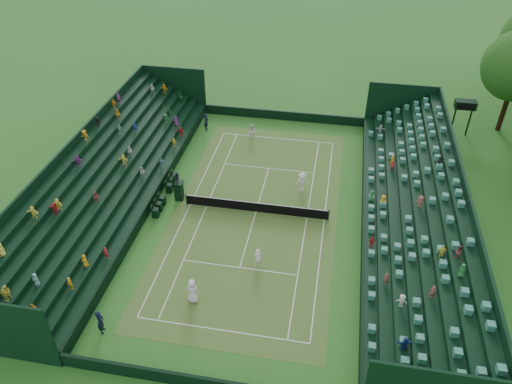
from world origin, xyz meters
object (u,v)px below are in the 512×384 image
Objects in this scene: tennis_net at (256,207)px; umpire_chair at (178,188)px; player_near_west at (192,291)px; player_near_east at (258,257)px; player_far_west at (252,132)px; player_far_east at (302,182)px.

tennis_net is 6.63m from umpire_chair.
umpire_chair is 11.27m from player_near_west.
umpire_chair reaches higher than player_near_west.
player_far_west reaches higher than player_near_east.
player_near_west is 14.62m from player_far_east.
player_near_east is 17.64m from player_far_west.
player_far_west is at bearing -87.16° from player_near_west.
player_far_east is (2.09, 9.53, 0.10)m from player_near_east.
player_far_east is at bearing 47.27° from tennis_net.
umpire_chair is 1.38× the size of player_near_west.
player_near_east is at bearing -84.85° from player_far_west.
player_near_west reaches higher than player_far_west.
player_near_west is 1.17× the size of player_near_east.
tennis_net is 4.52× the size of umpire_chair.
tennis_net is 6.54× the size of player_far_east.
umpire_chair is 1.62× the size of player_near_east.
tennis_net is 7.34× the size of player_near_east.
umpire_chair reaches higher than tennis_net.
tennis_net is at bearing -4.68° from umpire_chair.
umpire_chair is 1.59× the size of player_far_west.
player_near_east reaches higher than tennis_net.
umpire_chair is at bearing -65.34° from player_near_west.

